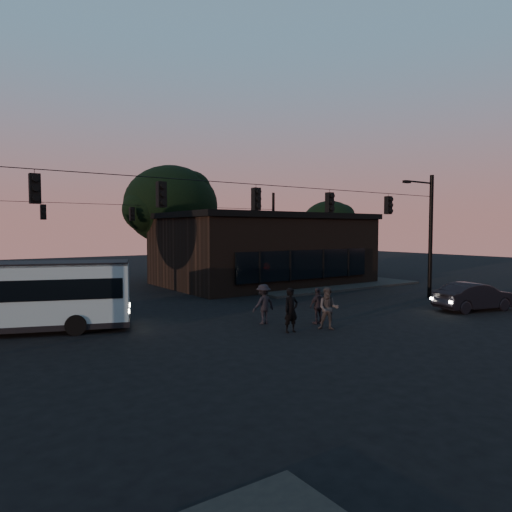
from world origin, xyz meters
TOP-DOWN VIEW (x-y plane):
  - ground at (0.00, 0.00)m, footprint 120.00×120.00m
  - sidewalk_far_right at (12.00, 14.00)m, footprint 14.00×10.00m
  - building at (9.00, 15.97)m, footprint 15.40×10.41m
  - tree_behind at (4.00, 22.00)m, footprint 7.60×7.60m
  - tree_right at (18.00, 18.00)m, footprint 5.20×5.20m
  - signal_rig_near at (0.00, 4.00)m, footprint 26.24×0.30m
  - signal_rig_far at (0.00, 20.00)m, footprint 26.24×0.30m
  - car at (11.04, -0.01)m, footprint 4.62×2.54m
  - pedestrian_a at (-0.02, 1.47)m, footprint 0.68×0.46m
  - pedestrian_b at (1.60, 0.99)m, footprint 1.09×1.09m
  - pedestrian_c at (2.03, 2.09)m, footprint 0.95×0.40m
  - pedestrian_d at (0.07, 3.51)m, footprint 1.19×0.74m

SIDE VIEW (x-z plane):
  - ground at x=0.00m, z-range 0.00..0.00m
  - sidewalk_far_right at x=12.00m, z-range 0.00..0.15m
  - car at x=11.04m, z-range 0.00..1.44m
  - pedestrian_c at x=2.03m, z-range 0.00..1.62m
  - pedestrian_d at x=0.07m, z-range 0.00..1.77m
  - pedestrian_b at x=1.60m, z-range 0.00..1.79m
  - pedestrian_a at x=-0.02m, z-range 0.00..1.82m
  - building at x=9.00m, z-range 0.01..5.41m
  - signal_rig_far at x=0.00m, z-range 0.45..7.95m
  - signal_rig_near at x=0.00m, z-range 0.70..8.20m
  - tree_right at x=18.00m, z-range 1.20..8.06m
  - tree_behind at x=4.00m, z-range 1.48..10.91m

